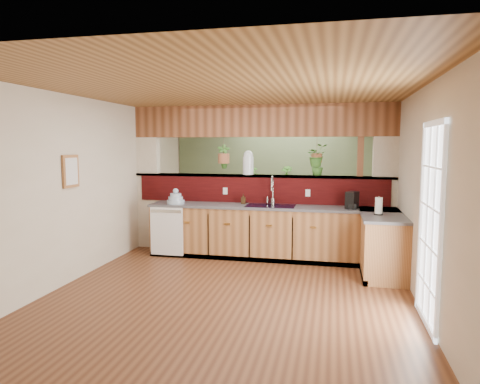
% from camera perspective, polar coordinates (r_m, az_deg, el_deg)
% --- Properties ---
extents(ground, '(4.60, 7.00, 0.01)m').
position_cam_1_polar(ground, '(6.47, 0.51, -10.90)').
color(ground, '#59311B').
rests_on(ground, ground).
extents(ceiling, '(4.60, 7.00, 0.01)m').
position_cam_1_polar(ceiling, '(6.22, 0.53, 12.65)').
color(ceiling, brown).
rests_on(ceiling, ground).
extents(wall_back, '(4.60, 0.02, 2.60)m').
position_cam_1_polar(wall_back, '(9.65, 4.79, 2.63)').
color(wall_back, beige).
rests_on(wall_back, ground).
extents(wall_front, '(4.60, 0.02, 2.60)m').
position_cam_1_polar(wall_front, '(2.91, -13.86, -5.99)').
color(wall_front, beige).
rests_on(wall_front, ground).
extents(wall_left, '(0.02, 7.00, 2.60)m').
position_cam_1_polar(wall_left, '(7.05, -18.11, 1.00)').
color(wall_left, beige).
rests_on(wall_left, ground).
extents(wall_right, '(0.02, 7.00, 2.60)m').
position_cam_1_polar(wall_right, '(6.16, 21.94, 0.15)').
color(wall_right, beige).
rests_on(wall_right, ground).
extents(pass_through_partition, '(4.60, 0.21, 2.60)m').
position_cam_1_polar(pass_through_partition, '(7.53, 2.84, 0.79)').
color(pass_through_partition, beige).
rests_on(pass_through_partition, ground).
extents(pass_through_ledge, '(4.60, 0.21, 0.04)m').
position_cam_1_polar(pass_through_ledge, '(7.52, 2.63, 2.16)').
color(pass_through_ledge, brown).
rests_on(pass_through_ledge, ground).
extents(header_beam, '(4.60, 0.15, 0.55)m').
position_cam_1_polar(header_beam, '(7.52, 2.67, 9.44)').
color(header_beam, brown).
rests_on(header_beam, ground).
extents(sage_backwall, '(4.55, 0.02, 2.55)m').
position_cam_1_polar(sage_backwall, '(9.63, 4.78, 2.62)').
color(sage_backwall, '#5C6E4B').
rests_on(sage_backwall, ground).
extents(countertop, '(4.14, 1.52, 0.90)m').
position_cam_1_polar(countertop, '(7.08, 8.65, -5.70)').
color(countertop, brown).
rests_on(countertop, ground).
extents(dishwasher, '(0.58, 0.03, 0.82)m').
position_cam_1_polar(dishwasher, '(7.39, -9.75, -5.15)').
color(dishwasher, white).
rests_on(dishwasher, ground).
extents(navy_sink, '(0.82, 0.50, 0.18)m').
position_cam_1_polar(navy_sink, '(7.18, 4.07, -2.46)').
color(navy_sink, black).
rests_on(navy_sink, countertop).
extents(french_door, '(0.06, 1.02, 2.16)m').
position_cam_1_polar(french_door, '(4.93, 23.96, -4.31)').
color(french_door, white).
rests_on(french_door, ground).
extents(framed_print, '(0.04, 0.35, 0.45)m').
position_cam_1_polar(framed_print, '(6.34, -21.63, 2.58)').
color(framed_print, brown).
rests_on(framed_print, wall_left).
extents(faucet, '(0.22, 0.22, 0.50)m').
position_cam_1_polar(faucet, '(7.28, 4.32, 0.40)').
color(faucet, '#B7B7B2').
rests_on(faucet, countertop).
extents(dish_stack, '(0.31, 0.31, 0.27)m').
position_cam_1_polar(dish_stack, '(7.46, -8.56, -0.93)').
color(dish_stack, '#9AAFC7').
rests_on(dish_stack, countertop).
extents(soap_dispenser, '(0.09, 0.09, 0.17)m').
position_cam_1_polar(soap_dispenser, '(7.37, 0.46, -0.91)').
color(soap_dispenser, '#372514').
rests_on(soap_dispenser, countertop).
extents(coffee_maker, '(0.15, 0.25, 0.27)m').
position_cam_1_polar(coffee_maker, '(7.02, 14.71, -1.16)').
color(coffee_maker, black).
rests_on(coffee_maker, countertop).
extents(paper_towel, '(0.13, 0.13, 0.27)m').
position_cam_1_polar(paper_towel, '(6.53, 18.00, -1.84)').
color(paper_towel, black).
rests_on(paper_towel, countertop).
extents(glass_jar, '(0.19, 0.19, 0.42)m').
position_cam_1_polar(glass_jar, '(7.55, 1.10, 3.94)').
color(glass_jar, silver).
rests_on(glass_jar, pass_through_ledge).
extents(ledge_plant_right, '(0.26, 0.26, 0.35)m').
position_cam_1_polar(ledge_plant_right, '(7.41, 10.27, 3.51)').
color(ledge_plant_right, '#336723').
rests_on(ledge_plant_right, pass_through_ledge).
extents(hanging_plant_a, '(0.26, 0.20, 0.56)m').
position_cam_1_polar(hanging_plant_a, '(7.64, -2.19, 5.81)').
color(hanging_plant_a, brown).
rests_on(hanging_plant_a, header_beam).
extents(hanging_plant_b, '(0.43, 0.41, 0.50)m').
position_cam_1_polar(hanging_plant_b, '(7.40, 10.21, 6.10)').
color(hanging_plant_b, brown).
rests_on(hanging_plant_b, header_beam).
extents(shelving_console, '(1.59, 0.79, 1.02)m').
position_cam_1_polar(shelving_console, '(9.50, 3.84, -2.27)').
color(shelving_console, black).
rests_on(shelving_console, ground).
extents(shelf_plant_a, '(0.28, 0.22, 0.46)m').
position_cam_1_polar(shelf_plant_a, '(9.49, 1.62, 2.23)').
color(shelf_plant_a, '#336723').
rests_on(shelf_plant_a, shelving_console).
extents(shelf_plant_b, '(0.27, 0.27, 0.44)m').
position_cam_1_polar(shelf_plant_b, '(9.37, 6.22, 2.10)').
color(shelf_plant_b, '#336723').
rests_on(shelf_plant_b, shelving_console).
extents(floor_plant, '(0.89, 0.83, 0.81)m').
position_cam_1_polar(floor_plant, '(8.75, 9.17, -3.69)').
color(floor_plant, '#336723').
rests_on(floor_plant, ground).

